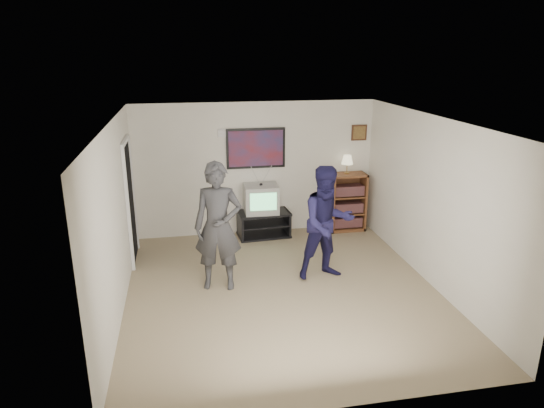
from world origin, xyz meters
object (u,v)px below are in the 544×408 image
object	(u,v)px
crt_television	(261,199)
media_stand	(264,224)
person_tall	(218,227)
bookshelf	(347,202)
person_short	(327,223)

from	to	relation	value
crt_television	media_stand	bearing A→B (deg)	1.74
media_stand	person_tall	xyz separation A→B (m)	(-0.99, -1.91, 0.71)
crt_television	bookshelf	distance (m)	1.71
media_stand	crt_television	xyz separation A→B (m)	(-0.05, -0.00, 0.50)
crt_television	person_tall	xyz separation A→B (m)	(-0.94, -1.91, 0.21)
media_stand	bookshelf	size ratio (longest dim) A/B	0.89
bookshelf	person_tall	bearing A→B (deg)	-143.48
media_stand	person_tall	world-z (taller)	person_tall
person_tall	person_short	xyz separation A→B (m)	(1.65, 0.03, -0.07)
media_stand	person_short	world-z (taller)	person_short
crt_television	bookshelf	bearing A→B (deg)	3.42
bookshelf	person_short	distance (m)	2.20
media_stand	person_short	size ratio (longest dim) A/B	0.57
media_stand	person_short	distance (m)	2.10
media_stand	crt_television	bearing A→B (deg)	175.91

